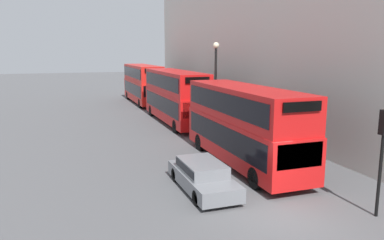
{
  "coord_description": "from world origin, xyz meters",
  "views": [
    {
      "loc": [
        -7.41,
        -11.31,
        6.04
      ],
      "look_at": [
        0.48,
        11.25,
        1.63
      ],
      "focal_mm": 35.0,
      "sensor_mm": 36.0,
      "label": 1
    }
  ],
  "objects_px": {
    "bus_third_in_queue": "(143,82)",
    "bus_second_in_queue": "(175,94)",
    "pedestrian": "(211,114)",
    "car_dark_sedan": "(202,175)",
    "traffic_light": "(383,141)",
    "bus_leading": "(243,122)"
  },
  "relations": [
    {
      "from": "pedestrian",
      "to": "traffic_light",
      "type": "bearing_deg",
      "value": -93.18
    },
    {
      "from": "bus_leading",
      "to": "pedestrian",
      "type": "height_order",
      "value": "bus_leading"
    },
    {
      "from": "bus_third_in_queue",
      "to": "car_dark_sedan",
      "type": "xyz_separation_m",
      "value": [
        -3.4,
        -28.6,
        -1.75
      ]
    },
    {
      "from": "car_dark_sedan",
      "to": "bus_third_in_queue",
      "type": "bearing_deg",
      "value": 83.22
    },
    {
      "from": "car_dark_sedan",
      "to": "pedestrian",
      "type": "relative_size",
      "value": 2.66
    },
    {
      "from": "bus_third_in_queue",
      "to": "bus_second_in_queue",
      "type": "bearing_deg",
      "value": -90.0
    },
    {
      "from": "bus_leading",
      "to": "traffic_light",
      "type": "distance_m",
      "value": 7.72
    },
    {
      "from": "pedestrian",
      "to": "bus_leading",
      "type": "bearing_deg",
      "value": -103.94
    },
    {
      "from": "bus_second_in_queue",
      "to": "pedestrian",
      "type": "bearing_deg",
      "value": -25.88
    },
    {
      "from": "bus_second_in_queue",
      "to": "car_dark_sedan",
      "type": "xyz_separation_m",
      "value": [
        -3.4,
        -15.48,
        -1.74
      ]
    },
    {
      "from": "bus_third_in_queue",
      "to": "pedestrian",
      "type": "relative_size",
      "value": 6.22
    },
    {
      "from": "bus_second_in_queue",
      "to": "traffic_light",
      "type": "height_order",
      "value": "bus_second_in_queue"
    },
    {
      "from": "traffic_light",
      "to": "pedestrian",
      "type": "distance_m",
      "value": 18.91
    },
    {
      "from": "bus_leading",
      "to": "pedestrian",
      "type": "distance_m",
      "value": 11.71
    },
    {
      "from": "bus_leading",
      "to": "bus_third_in_queue",
      "type": "bearing_deg",
      "value": 90.0
    },
    {
      "from": "bus_third_in_queue",
      "to": "car_dark_sedan",
      "type": "height_order",
      "value": "bus_third_in_queue"
    },
    {
      "from": "bus_second_in_queue",
      "to": "bus_third_in_queue",
      "type": "distance_m",
      "value": 13.11
    },
    {
      "from": "bus_third_in_queue",
      "to": "car_dark_sedan",
      "type": "relative_size",
      "value": 2.34
    },
    {
      "from": "bus_third_in_queue",
      "to": "bus_leading",
      "type": "bearing_deg",
      "value": -90.0
    },
    {
      "from": "bus_third_in_queue",
      "to": "pedestrian",
      "type": "distance_m",
      "value": 14.83
    },
    {
      "from": "bus_third_in_queue",
      "to": "traffic_light",
      "type": "relative_size",
      "value": 2.75
    },
    {
      "from": "traffic_light",
      "to": "bus_second_in_queue",
      "type": "bearing_deg",
      "value": 94.98
    }
  ]
}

